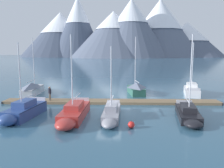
{
  "coord_description": "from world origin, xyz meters",
  "views": [
    {
      "loc": [
        1.42,
        -22.11,
        6.14
      ],
      "look_at": [
        0.0,
        6.0,
        2.0
      ],
      "focal_mm": 35.7,
      "sensor_mm": 36.0,
      "label": 1
    }
  ],
  "objects": [
    {
      "name": "sailboat_outer_slip",
      "position": [
        7.42,
        -2.03,
        0.48
      ],
      "size": [
        2.53,
        6.81,
        7.61
      ],
      "color": "black",
      "rests_on": "ground"
    },
    {
      "name": "sailboat_second_berth",
      "position": [
        -7.85,
        -2.51,
        0.65
      ],
      "size": [
        2.47,
        6.15,
        6.92
      ],
      "color": "navy",
      "rests_on": "ground"
    },
    {
      "name": "sailboat_mid_dock_port",
      "position": [
        -3.08,
        -2.72,
        0.58
      ],
      "size": [
        1.99,
        7.41,
        7.58
      ],
      "color": "#B2332D",
      "rests_on": "ground"
    },
    {
      "name": "mountain_central_massif",
      "position": [
        -47.29,
        220.42,
        33.38
      ],
      "size": [
        56.25,
        56.25,
        63.69
      ],
      "color": "#424C60",
      "rests_on": "ground"
    },
    {
      "name": "mountain_shoulder_ridge",
      "position": [
        -8.75,
        209.76,
        24.11
      ],
      "size": [
        89.78,
        89.78,
        46.44
      ],
      "color": "slate",
      "rests_on": "ground"
    },
    {
      "name": "mountain_rear_spur",
      "position": [
        41.39,
        232.06,
        33.28
      ],
      "size": [
        90.08,
        90.08,
        62.42
      ],
      "color": "slate",
      "rests_on": "ground"
    },
    {
      "name": "mountain_west_summit",
      "position": [
        -71.13,
        237.6,
        26.59
      ],
      "size": [
        91.4,
        91.4,
        50.38
      ],
      "color": "#424C60",
      "rests_on": "ground"
    },
    {
      "name": "mooring_buoy_channel_marker",
      "position": [
        2.1,
        -4.79,
        0.27
      ],
      "size": [
        0.55,
        0.55,
        0.63
      ],
      "color": "red",
      "rests_on": "ground"
    },
    {
      "name": "mountain_east_summit",
      "position": [
        9.24,
        209.42,
        30.37
      ],
      "size": [
        78.36,
        78.36,
        58.28
      ],
      "color": "slate",
      "rests_on": "ground"
    },
    {
      "name": "dock",
      "position": [
        0.0,
        4.0,
        0.15
      ],
      "size": [
        25.77,
        2.72,
        0.3
      ],
      "color": "#846B4C",
      "rests_on": "ground"
    },
    {
      "name": "person_on_dock",
      "position": [
        -7.34,
        3.61,
        1.26
      ],
      "size": [
        0.42,
        0.47,
        1.69
      ],
      "color": "brown",
      "rests_on": "dock"
    },
    {
      "name": "sailboat_nearest_berth",
      "position": [
        -11.6,
        9.11,
        0.82
      ],
      "size": [
        2.21,
        7.05,
        8.02
      ],
      "color": "silver",
      "rests_on": "ground"
    },
    {
      "name": "sailboat_mid_dock_starboard",
      "position": [
        0.36,
        -2.44,
        0.51
      ],
      "size": [
        1.6,
        6.52,
        6.58
      ],
      "color": "#93939E",
      "rests_on": "ground"
    },
    {
      "name": "mountain_north_horn",
      "position": [
        73.63,
        241.71,
        20.71
      ],
      "size": [
        85.52,
        85.52,
        38.74
      ],
      "color": "#4C566B",
      "rests_on": "ground"
    },
    {
      "name": "ground_plane",
      "position": [
        0.0,
        0.0,
        0.0
      ],
      "size": [
        700.0,
        700.0,
        0.0
      ],
      "primitive_type": "plane",
      "color": "#335B75"
    },
    {
      "name": "sailboat_far_berth",
      "position": [
        3.23,
        10.11,
        0.81
      ],
      "size": [
        2.67,
        6.17,
        8.22
      ],
      "color": "#336B56",
      "rests_on": "ground"
    },
    {
      "name": "sailboat_end_of_dock",
      "position": [
        11.25,
        10.03,
        0.66
      ],
      "size": [
        3.06,
        6.71,
        7.34
      ],
      "color": "white",
      "rests_on": "ground"
    }
  ]
}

